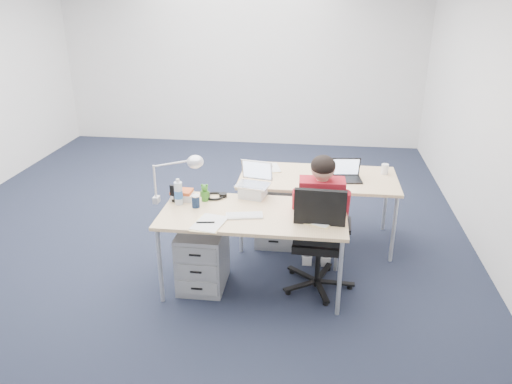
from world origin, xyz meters
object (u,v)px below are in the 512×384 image
(desk_far, at_px, (318,181))
(cordless_phone, at_px, (173,194))
(drawer_pedestal_far, at_px, (276,217))
(desk_lamp, at_px, (170,178))
(office_chair, at_px, (318,259))
(book_stack, at_px, (182,195))
(sunglasses, at_px, (332,217))
(dark_laptop, at_px, (347,170))
(seated_person, at_px, (320,217))
(water_bottle, at_px, (178,192))
(headphones, at_px, (215,195))
(can_koozie, at_px, (196,201))
(far_cup, at_px, (385,169))
(drawer_pedestal_near, at_px, (203,258))
(computer_mouse, at_px, (318,221))
(bear_figurine, at_px, (205,192))
(wireless_keyboard, at_px, (244,215))
(silver_laptop, at_px, (253,181))
(desk_near, at_px, (253,217))

(desk_far, distance_m, cordless_phone, 1.53)
(drawer_pedestal_far, relative_size, desk_lamp, 1.14)
(office_chair, bearing_deg, book_stack, 174.55)
(sunglasses, relative_size, dark_laptop, 0.36)
(seated_person, bearing_deg, sunglasses, -68.52)
(water_bottle, relative_size, desk_lamp, 0.50)
(desk_far, bearing_deg, headphones, -144.92)
(drawer_pedestal_far, xyz_separation_m, cordless_phone, (-0.87, -0.76, 0.54))
(drawer_pedestal_far, bearing_deg, can_koozie, -127.06)
(drawer_pedestal_far, height_order, far_cup, far_cup)
(drawer_pedestal_near, bearing_deg, sunglasses, 1.02)
(desk_far, relative_size, water_bottle, 6.67)
(dark_laptop, bearing_deg, can_koozie, -155.16)
(headphones, relative_size, far_cup, 2.18)
(office_chair, distance_m, computer_mouse, 0.48)
(office_chair, xyz_separation_m, headphones, (-0.97, 0.26, 0.46))
(drawer_pedestal_near, distance_m, bear_figurine, 0.59)
(book_stack, height_order, sunglasses, book_stack)
(sunglasses, bearing_deg, office_chair, 160.08)
(seated_person, bearing_deg, drawer_pedestal_far, 121.41)
(wireless_keyboard, distance_m, headphones, 0.50)
(office_chair, relative_size, silver_laptop, 3.30)
(drawer_pedestal_near, xyz_separation_m, drawer_pedestal_far, (0.58, 0.94, 0.00))
(desk_near, bearing_deg, office_chair, 3.14)
(dark_laptop, bearing_deg, drawer_pedestal_near, -151.05)
(desk_far, xyz_separation_m, desk_lamp, (-1.29, -0.85, 0.29))
(wireless_keyboard, relative_size, headphones, 1.36)
(desk_far, bearing_deg, seated_person, -87.98)
(can_koozie, distance_m, cordless_phone, 0.25)
(desk_lamp, distance_m, dark_laptop, 1.76)
(desk_near, xyz_separation_m, desk_lamp, (-0.75, 0.10, 0.29))
(silver_laptop, distance_m, bear_figurine, 0.45)
(silver_laptop, bearing_deg, office_chair, -16.04)
(desk_far, xyz_separation_m, seated_person, (0.03, -0.74, -0.06))
(can_koozie, height_order, dark_laptop, dark_laptop)
(office_chair, relative_size, sunglasses, 9.36)
(office_chair, bearing_deg, water_bottle, 179.35)
(headphones, relative_size, book_stack, 1.14)
(drawer_pedestal_far, bearing_deg, desk_far, 7.30)
(silver_laptop, bearing_deg, can_koozie, -136.20)
(drawer_pedestal_far, height_order, cordless_phone, cordless_phone)
(water_bottle, bearing_deg, bear_figurine, 25.48)
(drawer_pedestal_near, bearing_deg, headphones, 80.63)
(desk_near, height_order, can_koozie, can_koozie)
(water_bottle, height_order, dark_laptop, water_bottle)
(wireless_keyboard, bearing_deg, book_stack, 143.37)
(desk_near, height_order, water_bottle, water_bottle)
(seated_person, height_order, can_koozie, seated_person)
(bear_figurine, relative_size, desk_lamp, 0.34)
(can_koozie, bearing_deg, headphones, 63.47)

